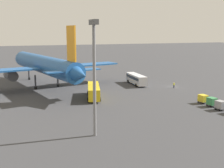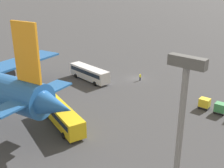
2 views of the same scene
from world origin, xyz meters
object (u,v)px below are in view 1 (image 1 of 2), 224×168
Objects in this scene: shuttle_bus_far at (94,90)px; cargo_cart_yellow at (203,98)px; cargo_cart_green at (212,101)px; airplane at (44,65)px; cargo_cart_grey at (220,105)px; shuttle_bus_near at (136,79)px; worker_person at (174,85)px.

cargo_cart_yellow is at bearing -107.39° from shuttle_bus_far.
shuttle_bus_far is 6.29× the size of cargo_cart_green.
airplane reaches higher than cargo_cart_grey.
shuttle_bus_near reaches higher than cargo_cart_yellow.
shuttle_bus_near reaches higher than cargo_cart_green.
cargo_cart_grey and cargo_cart_yellow have the same top height.
shuttle_bus_far is at bearing 55.06° from cargo_cart_yellow.
cargo_cart_green and cargo_cart_yellow have the same top height.
airplane is 31.62× the size of worker_person.
worker_person is 18.99m from cargo_cart_yellow.
shuttle_bus_far is (-19.11, -9.20, -4.92)m from airplane.
worker_person is at bearing -133.57° from shuttle_bus_near.
cargo_cart_grey reaches higher than worker_person.
airplane is 51.38m from cargo_cart_grey.
shuttle_bus_near is at bearing 6.71° from cargo_cart_yellow.
airplane is at bearing 83.20° from shuttle_bus_near.
airplane is 26.42× the size of cargo_cart_yellow.
cargo_cart_green is (-37.65, -31.19, -5.67)m from airplane.
cargo_cart_green is at bearing 178.00° from cargo_cart_yellow.
airplane reaches higher than shuttle_bus_far.
shuttle_bus_near reaches higher than cargo_cart_grey.
cargo_cart_grey is (-21.64, -21.57, -0.75)m from shuttle_bus_far.
worker_person is at bearing -124.30° from airplane.
cargo_cart_green is (-18.54, -21.98, -0.75)m from shuttle_bus_far.
cargo_cart_grey is 1.00× the size of cargo_cart_yellow.
cargo_cart_yellow is at bearing -166.77° from shuttle_bus_near.
cargo_cart_green reaches higher than worker_person.
shuttle_bus_near is 12.44m from worker_person.
shuttle_bus_far is at bearing 96.33° from worker_person.
worker_person is (-16.14, -35.96, -5.99)m from airplane.
cargo_cart_grey is (-40.75, -30.77, -5.67)m from airplane.
worker_person is at bearing -12.52° from cargo_cart_green.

